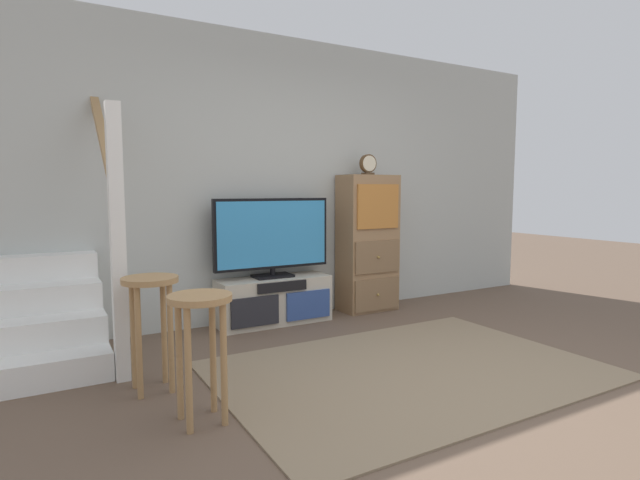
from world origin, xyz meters
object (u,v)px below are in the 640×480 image
Objects in this scene: media_console at (274,301)px; desk_clock at (368,165)px; television at (272,236)px; bar_stool_far at (151,307)px; side_cabinet at (368,243)px; bar_stool_near at (200,328)px.

media_console is 5.13× the size of desk_clock.
media_console is at bearing -90.00° from television.
television is at bearing 39.76° from bar_stool_far.
side_cabinet is (1.07, 0.01, 0.48)m from media_console.
media_console is at bearing 39.13° from bar_stool_far.
side_cabinet is 2.00× the size of bar_stool_near.
desk_clock is 2.77m from bar_stool_far.
side_cabinet is 2.62m from bar_stool_far.
desk_clock reaches higher than bar_stool_far.
media_console is 0.94× the size of television.
side_cabinet is at bearing 41.86° from desk_clock.
desk_clock reaches higher than media_console.
media_console is 1.66m from desk_clock.
desk_clock is at bearing -1.56° from television.
side_cabinet is at bearing -0.73° from television.
television is (-0.00, 0.02, 0.61)m from media_console.
bar_stool_near is 0.59m from bar_stool_far.
television is at bearing 179.27° from side_cabinet.
desk_clock is 0.30× the size of bar_stool_near.
bar_stool_near is (-1.17, -1.66, -0.31)m from television.
bar_stool_near is (-2.24, -1.65, -0.18)m from side_cabinet.
bar_stool_near is at bearing -125.45° from media_console.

